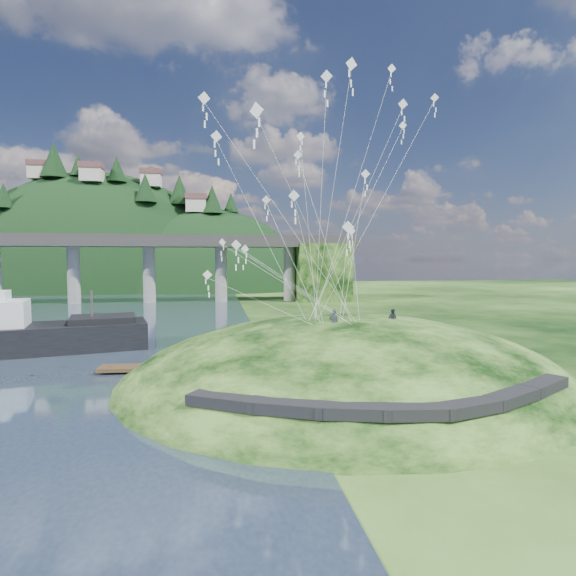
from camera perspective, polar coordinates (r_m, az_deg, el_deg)
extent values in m
plane|color=black|center=(32.73, -5.42, -13.06)|extent=(320.00, 320.00, 0.00)
ellipsoid|color=black|center=(36.41, 7.44, -13.81)|extent=(36.00, 32.00, 13.00)
cube|color=black|center=(24.43, -7.84, -13.93)|extent=(4.32, 3.62, 0.71)
cube|color=black|center=(23.10, -0.04, -14.78)|extent=(4.10, 2.97, 0.61)
cube|color=black|center=(22.82, 8.10, -15.07)|extent=(3.85, 2.37, 0.62)
cube|color=black|center=(23.46, 15.70, -14.75)|extent=(3.62, 1.83, 0.66)
cube|color=black|center=(24.98, 21.95, -13.72)|extent=(3.82, 2.27, 0.68)
cube|color=black|center=(27.31, 26.43, -12.14)|extent=(4.11, 2.97, 0.71)
cube|color=black|center=(30.26, 29.41, -10.65)|extent=(4.26, 3.43, 0.66)
cylinder|color=gray|center=(105.71, -25.56, 1.68)|extent=(2.60, 2.60, 13.00)
cylinder|color=gray|center=(102.38, -17.21, 1.82)|extent=(2.60, 2.60, 13.00)
cylinder|color=gray|center=(101.34, -8.50, 1.93)|extent=(2.60, 2.60, 13.00)
cylinder|color=gray|center=(102.66, 0.19, 1.99)|extent=(2.60, 2.60, 13.00)
cube|color=black|center=(104.13, 4.26, 2.00)|extent=(12.00, 11.00, 13.00)
ellipsoid|color=black|center=(162.57, -22.54, -2.11)|extent=(96.00, 68.00, 88.00)
ellipsoid|color=black|center=(150.58, -10.14, -3.86)|extent=(76.00, 56.00, 72.00)
cone|color=black|center=(150.53, -32.41, 9.89)|extent=(5.29, 5.29, 6.96)
cone|color=black|center=(156.48, -27.58, 14.19)|extent=(8.01, 8.01, 10.54)
cone|color=black|center=(153.69, -25.08, 13.95)|extent=(4.97, 4.97, 6.54)
cone|color=black|center=(148.87, -20.92, 13.92)|extent=(5.83, 5.83, 7.67)
cone|color=black|center=(141.50, -17.66, 12.04)|extent=(6.47, 6.47, 8.51)
cone|color=black|center=(147.36, -13.62, 12.02)|extent=(7.13, 7.13, 9.38)
cone|color=black|center=(141.55, -9.61, 11.05)|extent=(6.56, 6.56, 8.63)
cone|color=black|center=(147.15, -7.25, 10.71)|extent=(4.88, 4.88, 6.42)
cube|color=beige|center=(160.68, -28.93, 12.68)|extent=(6.00, 5.00, 4.00)
cube|color=brown|center=(161.15, -28.96, 13.63)|extent=(6.40, 5.40, 1.60)
cube|color=beige|center=(147.95, -23.63, 12.98)|extent=(6.00, 5.00, 4.00)
cube|color=brown|center=(148.42, -23.66, 14.01)|extent=(6.40, 5.40, 1.60)
cube|color=beige|center=(150.72, -16.99, 12.91)|extent=(6.00, 5.00, 4.00)
cube|color=brown|center=(151.19, -17.01, 13.92)|extent=(6.40, 5.40, 1.60)
cube|color=beige|center=(142.39, -11.59, 10.17)|extent=(6.00, 5.00, 4.00)
cube|color=brown|center=(142.73, -11.61, 11.25)|extent=(6.40, 5.40, 1.60)
cube|color=black|center=(52.51, -30.65, -5.65)|extent=(24.46, 11.66, 2.79)
cube|color=black|center=(51.69, -22.44, -3.64)|extent=(7.49, 6.69, 0.64)
cylinder|color=#2D2B2B|center=(51.55, -23.67, -2.13)|extent=(0.26, 0.26, 3.22)
cube|color=#372716|center=(39.45, -14.26, -9.67)|extent=(12.29, 2.60, 0.31)
cylinder|color=#372716|center=(40.60, -21.68, -9.76)|extent=(0.26, 0.26, 0.87)
cylinder|color=#372716|center=(39.97, -18.02, -9.89)|extent=(0.26, 0.26, 0.87)
cylinder|color=#372716|center=(39.50, -14.25, -9.98)|extent=(0.26, 0.26, 0.87)
cylinder|color=#372716|center=(39.21, -10.41, -10.03)|extent=(0.26, 0.26, 0.87)
cylinder|color=#372716|center=(39.08, -6.53, -10.04)|extent=(0.26, 0.26, 0.87)
imported|color=#252732|center=(32.34, 5.82, -2.74)|extent=(0.68, 0.46, 1.82)
imported|color=#252732|center=(35.34, 13.13, -2.57)|extent=(0.93, 0.92, 1.52)
cube|color=silver|center=(26.82, -4.02, 21.56)|extent=(0.74, 0.56, 0.87)
cube|color=silver|center=(26.63, -4.01, 20.28)|extent=(0.11, 0.07, 0.51)
cube|color=silver|center=(26.46, -4.01, 18.99)|extent=(0.11, 0.07, 0.51)
cube|color=silver|center=(26.30, -4.00, 17.68)|extent=(0.11, 0.07, 0.51)
cube|color=silver|center=(30.41, -10.61, 22.63)|extent=(0.76, 0.19, 0.75)
cube|color=silver|center=(30.24, -10.60, 21.67)|extent=(0.10, 0.05, 0.44)
cube|color=silver|center=(30.08, -10.59, 20.70)|extent=(0.10, 0.05, 0.44)
cube|color=silver|center=(29.92, -10.57, 19.72)|extent=(0.10, 0.05, 0.44)
cube|color=silver|center=(37.18, 9.81, 14.08)|extent=(0.73, 0.19, 0.73)
cube|color=silver|center=(37.08, 9.80, 13.29)|extent=(0.09, 0.02, 0.43)
cube|color=silver|center=(37.00, 9.79, 12.50)|extent=(0.09, 0.02, 0.43)
cube|color=silver|center=(36.92, 9.78, 11.70)|extent=(0.09, 0.02, 0.43)
cube|color=silver|center=(43.24, -8.33, 5.77)|extent=(0.66, 0.43, 0.73)
cube|color=silver|center=(43.22, -8.33, 5.07)|extent=(0.10, 0.05, 0.43)
cube|color=silver|center=(43.21, -8.32, 4.37)|extent=(0.10, 0.05, 0.43)
cube|color=silver|center=(43.21, -8.31, 3.66)|extent=(0.10, 0.05, 0.43)
cube|color=silver|center=(44.02, 13.04, 25.51)|extent=(0.77, 0.16, 0.77)
cube|color=silver|center=(43.82, 13.03, 24.85)|extent=(0.10, 0.04, 0.45)
cube|color=silver|center=(43.62, 13.01, 24.19)|extent=(0.10, 0.04, 0.45)
cube|color=silver|center=(43.43, 13.00, 23.52)|extent=(0.10, 0.04, 0.45)
cube|color=silver|center=(34.70, 4.93, 25.22)|extent=(0.81, 0.32, 0.84)
cube|color=silver|center=(34.49, 4.92, 24.30)|extent=(0.11, 0.04, 0.49)
cube|color=silver|center=(34.28, 4.91, 23.37)|extent=(0.11, 0.04, 0.49)
cube|color=silver|center=(34.08, 4.91, 22.42)|extent=(0.11, 0.04, 0.49)
cube|color=silver|center=(43.08, 8.07, 7.20)|extent=(0.79, 0.27, 0.81)
cube|color=silver|center=(43.04, 8.06, 6.43)|extent=(0.10, 0.06, 0.47)
cube|color=silver|center=(43.02, 8.06, 5.67)|extent=(0.10, 0.06, 0.47)
cube|color=silver|center=(43.00, 8.05, 4.90)|extent=(0.10, 0.06, 0.47)
cube|color=silver|center=(40.60, 1.60, 18.71)|extent=(0.74, 0.17, 0.74)
cube|color=silver|center=(40.47, 1.59, 17.98)|extent=(0.10, 0.05, 0.43)
cube|color=silver|center=(40.34, 1.59, 17.26)|extent=(0.10, 0.05, 0.43)
cube|color=silver|center=(40.22, 1.59, 16.53)|extent=(0.10, 0.05, 0.43)
cube|color=silver|center=(34.87, -5.50, 4.95)|extent=(0.63, 0.29, 0.67)
cube|color=silver|center=(34.86, -5.50, 4.17)|extent=(0.08, 0.06, 0.39)
cube|color=silver|center=(34.86, -5.49, 3.39)|extent=(0.08, 0.06, 0.39)
cube|color=silver|center=(34.87, -5.49, 2.61)|extent=(0.08, 0.06, 0.39)
cube|color=silver|center=(42.95, 18.14, 21.98)|extent=(0.62, 0.37, 0.69)
cube|color=silver|center=(42.80, 18.12, 21.36)|extent=(0.09, 0.05, 0.40)
cube|color=silver|center=(42.65, 18.11, 20.73)|extent=(0.09, 0.05, 0.40)
cube|color=silver|center=(42.51, 18.10, 20.10)|extent=(0.09, 0.05, 0.40)
cube|color=silver|center=(33.26, 14.38, 21.68)|extent=(0.67, 0.18, 0.66)
cube|color=silver|center=(33.12, 14.37, 20.90)|extent=(0.09, 0.04, 0.39)
cube|color=silver|center=(32.98, 14.36, 20.11)|extent=(0.09, 0.04, 0.39)
cube|color=silver|center=(32.84, 14.34, 19.32)|extent=(0.09, 0.04, 0.39)
cube|color=silver|center=(33.21, -9.09, 18.48)|extent=(0.79, 0.20, 0.79)
cube|color=silver|center=(33.07, -9.08, 17.53)|extent=(0.10, 0.06, 0.46)
cube|color=silver|center=(32.94, -9.07, 16.58)|extent=(0.10, 0.06, 0.46)
cube|color=silver|center=(32.81, -9.06, 15.61)|extent=(0.10, 0.06, 0.46)
cube|color=silver|center=(27.80, 0.76, 11.64)|extent=(0.63, 0.38, 0.69)
cube|color=silver|center=(27.73, 0.76, 10.61)|extent=(0.09, 0.04, 0.41)
cube|color=silver|center=(27.68, 0.76, 9.58)|extent=(0.09, 0.04, 0.41)
cube|color=silver|center=(27.63, 0.76, 8.54)|extent=(0.09, 0.04, 0.41)
cube|color=silver|center=(32.24, 7.62, 7.70)|extent=(0.77, 0.46, 0.83)
cube|color=silver|center=(32.20, 7.61, 6.62)|extent=(0.11, 0.04, 0.50)
cube|color=silver|center=(32.17, 7.60, 5.54)|extent=(0.11, 0.04, 0.50)
cube|color=silver|center=(32.16, 7.59, 4.45)|extent=(0.11, 0.04, 0.50)
cube|color=silver|center=(32.69, -6.59, 5.45)|extent=(0.71, 0.37, 0.74)
cube|color=silver|center=(32.68, -6.59, 4.50)|extent=(0.10, 0.03, 0.45)
cube|color=silver|center=(32.67, -6.58, 3.55)|extent=(0.10, 0.03, 0.45)
cube|color=silver|center=(32.68, -6.57, 2.59)|extent=(0.10, 0.03, 0.45)
cube|color=silver|center=(34.21, 1.27, 16.54)|extent=(0.63, 0.25, 0.65)
cube|color=silver|center=(34.11, 1.27, 15.78)|extent=(0.09, 0.03, 0.38)
cube|color=silver|center=(34.01, 1.26, 15.01)|extent=(0.09, 0.03, 0.38)
cube|color=silver|center=(33.92, 1.26, 14.23)|extent=(0.09, 0.03, 0.38)
cube|color=silver|center=(35.24, 8.05, 26.34)|extent=(0.87, 0.26, 0.88)
cube|color=silver|center=(35.00, 8.04, 25.39)|extent=(0.11, 0.07, 0.51)
cube|color=silver|center=(34.77, 8.03, 24.43)|extent=(0.11, 0.07, 0.51)
cube|color=silver|center=(34.55, 8.02, 23.45)|extent=(0.11, 0.07, 0.51)
cube|color=silver|center=(38.85, -10.20, 1.68)|extent=(0.81, 0.18, 0.81)
cube|color=silver|center=(38.87, -10.19, 0.83)|extent=(0.11, 0.04, 0.47)
cube|color=silver|center=(38.90, -10.18, -0.02)|extent=(0.11, 0.04, 0.47)
cube|color=silver|center=(38.94, -10.17, -0.86)|extent=(0.11, 0.04, 0.47)
cube|color=silver|center=(34.18, -2.79, 11.12)|extent=(0.63, 0.25, 0.64)
cube|color=silver|center=(34.12, -2.79, 10.34)|extent=(0.09, 0.02, 0.38)
cube|color=silver|center=(34.07, -2.79, 9.56)|extent=(0.09, 0.02, 0.38)
cube|color=silver|center=(34.02, -2.79, 8.77)|extent=(0.09, 0.02, 0.38)
cube|color=silver|center=(47.20, 14.38, 19.37)|extent=(0.64, 0.46, 0.75)
cube|color=silver|center=(47.06, 14.37, 18.74)|extent=(0.10, 0.06, 0.44)
cube|color=silver|center=(46.92, 14.35, 18.11)|extent=(0.10, 0.06, 0.44)
cube|color=silver|center=(46.79, 14.34, 17.48)|extent=(0.10, 0.06, 0.44)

